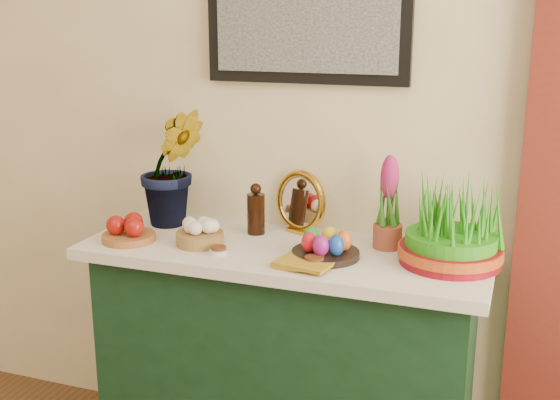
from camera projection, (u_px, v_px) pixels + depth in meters
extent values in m
cube|color=#F3E5B6|center=(293.00, 105.00, 2.55)|extent=(4.00, 0.04, 2.70)
cube|color=black|center=(307.00, 5.00, 2.42)|extent=(0.74, 0.03, 0.54)
cube|color=#A5A5A5|center=(305.00, 5.00, 2.41)|extent=(0.66, 0.01, 0.46)
cube|color=#13361F|center=(285.00, 368.00, 2.55)|extent=(1.30, 0.45, 0.85)
cube|color=silver|center=(285.00, 252.00, 2.43)|extent=(1.40, 0.55, 0.04)
imported|color=#2D6E1D|center=(172.00, 148.00, 2.61)|extent=(0.39, 0.38, 0.59)
cylinder|color=#9B5C2C|center=(129.00, 237.00, 2.49)|extent=(0.21, 0.21, 0.03)
cylinder|color=#9D713F|center=(200.00, 238.00, 2.45)|extent=(0.20, 0.20, 0.04)
cylinder|color=black|center=(256.00, 214.00, 2.56)|extent=(0.06, 0.06, 0.15)
sphere|color=black|center=(256.00, 189.00, 2.53)|extent=(0.04, 0.04, 0.04)
cube|color=gold|center=(299.00, 231.00, 2.58)|extent=(0.10, 0.08, 0.01)
torus|color=gold|center=(301.00, 201.00, 2.57)|extent=(0.23, 0.14, 0.23)
cylinder|color=silver|center=(300.00, 202.00, 2.56)|extent=(0.17, 0.09, 0.18)
imported|color=#AF851E|center=(288.00, 253.00, 2.32)|extent=(0.20, 0.26, 0.03)
cylinder|color=silver|center=(219.00, 252.00, 2.35)|extent=(0.06, 0.06, 0.02)
cylinder|color=#592D14|center=(219.00, 248.00, 2.35)|extent=(0.05, 0.05, 0.01)
cylinder|color=silver|center=(314.00, 263.00, 2.24)|extent=(0.08, 0.08, 0.02)
cylinder|color=#592D14|center=(314.00, 258.00, 2.24)|extent=(0.06, 0.06, 0.01)
cylinder|color=black|center=(325.00, 254.00, 2.32)|extent=(0.27, 0.27, 0.02)
ellipsoid|color=red|center=(310.00, 242.00, 2.29)|extent=(0.05, 0.05, 0.07)
ellipsoid|color=#1844AA|center=(336.00, 245.00, 2.26)|extent=(0.05, 0.05, 0.07)
ellipsoid|color=gold|center=(329.00, 237.00, 2.35)|extent=(0.05, 0.05, 0.07)
ellipsoid|color=#188829|center=(311.00, 237.00, 2.35)|extent=(0.05, 0.05, 0.07)
ellipsoid|color=orange|center=(344.00, 240.00, 2.31)|extent=(0.05, 0.05, 0.07)
ellipsoid|color=#8F1A7D|center=(321.00, 246.00, 2.26)|extent=(0.05, 0.05, 0.07)
cylinder|color=#994730|center=(387.00, 236.00, 2.41)|extent=(0.10, 0.10, 0.08)
ellipsoid|color=#C6276D|center=(390.00, 177.00, 2.36)|extent=(0.06, 0.06, 0.15)
cylinder|color=maroon|center=(450.00, 255.00, 2.26)|extent=(0.32, 0.32, 0.06)
cylinder|color=#A91A10|center=(450.00, 251.00, 2.26)|extent=(0.33, 0.33, 0.03)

